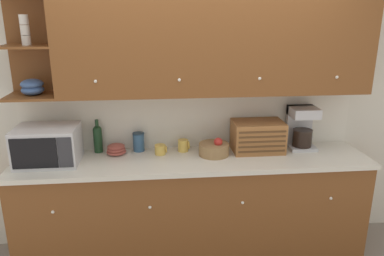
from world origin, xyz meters
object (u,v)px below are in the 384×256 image
at_px(wine_bottle, 98,137).
at_px(coffee_maker, 301,127).
at_px(mug, 160,150).
at_px(mug_blue_second, 183,145).
at_px(storage_canister, 139,142).
at_px(microwave, 48,145).
at_px(bread_box, 258,136).
at_px(fruit_basket, 214,149).
at_px(bowl_stack_on_counter, 116,149).

bearing_deg(wine_bottle, coffee_maker, -2.09).
relative_size(wine_bottle, mug, 2.80).
distance_m(mug, mug_blue_second, 0.22).
bearing_deg(storage_canister, coffee_maker, -2.31).
bearing_deg(microwave, bread_box, 3.45).
xyz_separation_m(storage_canister, fruit_basket, (0.66, -0.17, -0.03)).
bearing_deg(mug, wine_bottle, 168.54).
height_order(bowl_stack_on_counter, storage_canister, storage_canister).
height_order(mug_blue_second, bread_box, bread_box).
bearing_deg(bread_box, bowl_stack_on_counter, 178.28).
xyz_separation_m(wine_bottle, storage_canister, (0.36, -0.01, -0.05)).
bearing_deg(bowl_stack_on_counter, microwave, -164.74).
bearing_deg(wine_bottle, bread_box, -4.42).
xyz_separation_m(microwave, mug, (0.93, 0.11, -0.11)).
height_order(storage_canister, mug_blue_second, storage_canister).
distance_m(mug_blue_second, bread_box, 0.67).
bearing_deg(mug_blue_second, wine_bottle, 175.73).
distance_m(mug, coffee_maker, 1.30).
distance_m(microwave, bread_box, 1.80).
height_order(storage_canister, fruit_basket, storage_canister).
bearing_deg(mug, bread_box, 0.13).
bearing_deg(storage_canister, microwave, -163.92).
bearing_deg(microwave, fruit_basket, 1.75).
bearing_deg(wine_bottle, microwave, -149.68).
distance_m(wine_bottle, bowl_stack_on_counter, 0.20).
height_order(wine_bottle, coffee_maker, coffee_maker).
height_order(wine_bottle, storage_canister, wine_bottle).
bearing_deg(fruit_basket, coffee_maker, 7.52).
bearing_deg(microwave, wine_bottle, 30.32).
distance_m(bowl_stack_on_counter, bread_box, 1.27).
height_order(microwave, coffee_maker, coffee_maker).
distance_m(bowl_stack_on_counter, storage_canister, 0.21).
bearing_deg(fruit_basket, bread_box, 9.25).
height_order(microwave, bowl_stack_on_counter, microwave).
height_order(wine_bottle, mug, wine_bottle).
relative_size(microwave, bread_box, 1.11).
bearing_deg(storage_canister, mug_blue_second, -7.02).
bearing_deg(bread_box, coffee_maker, 5.83).
relative_size(mug_blue_second, bread_box, 0.24).
xyz_separation_m(wine_bottle, mug_blue_second, (0.76, -0.06, -0.08)).
relative_size(bread_box, coffee_maker, 1.16).
bearing_deg(bowl_stack_on_counter, bread_box, -1.72).
distance_m(fruit_basket, coffee_maker, 0.84).
bearing_deg(mug_blue_second, mug, -165.14).
bearing_deg(microwave, coffee_maker, 3.90).
bearing_deg(microwave, storage_canister, 16.08).
xyz_separation_m(microwave, bread_box, (1.80, 0.11, -0.02)).
bearing_deg(microwave, mug_blue_second, 8.12).
bearing_deg(wine_bottle, mug, -11.46).
relative_size(bowl_stack_on_counter, storage_canister, 1.02).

